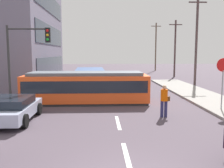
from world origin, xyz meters
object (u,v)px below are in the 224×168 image
(parked_sedan_mid, at_px, (13,109))
(utility_pole_distant, at_px, (156,46))
(city_bus, at_px, (90,77))
(utility_pole_far, at_px, (175,47))
(stop_sign, at_px, (223,73))
(streetcar_tram, at_px, (86,87))
(traffic_light_mast, at_px, (25,51))
(utility_pole_mid, at_px, (196,40))
(pedestrian_crossing, at_px, (164,99))

(parked_sedan_mid, height_order, utility_pole_distant, utility_pole_distant)
(city_bus, relative_size, utility_pole_far, 0.70)
(city_bus, relative_size, stop_sign, 1.87)
(streetcar_tram, bearing_deg, utility_pole_far, 58.11)
(traffic_light_mast, height_order, utility_pole_mid, utility_pole_mid)
(utility_pole_mid, xyz_separation_m, utility_pole_distant, (0.60, 21.52, -0.06))
(pedestrian_crossing, bearing_deg, utility_pole_mid, 63.26)
(utility_pole_far, bearing_deg, streetcar_tram, -121.89)
(pedestrian_crossing, xyz_separation_m, traffic_light_mast, (-7.62, 2.35, 2.46))
(pedestrian_crossing, relative_size, traffic_light_mast, 0.34)
(traffic_light_mast, height_order, utility_pole_distant, utility_pole_distant)
(utility_pole_far, bearing_deg, utility_pole_mid, -93.73)
(stop_sign, height_order, utility_pole_mid, utility_pole_mid)
(city_bus, relative_size, pedestrian_crossing, 3.23)
(pedestrian_crossing, height_order, parked_sedan_mid, pedestrian_crossing)
(streetcar_tram, height_order, parked_sedan_mid, streetcar_tram)
(streetcar_tram, xyz_separation_m, utility_pole_far, (11.25, 18.09, 2.98))
(parked_sedan_mid, distance_m, stop_sign, 11.31)
(city_bus, xyz_separation_m, traffic_light_mast, (-3.38, -8.36, 2.35))
(stop_sign, bearing_deg, pedestrian_crossing, -163.18)
(parked_sedan_mid, bearing_deg, utility_pole_distant, 67.24)
(traffic_light_mast, distance_m, utility_pole_distant, 35.11)
(pedestrian_crossing, distance_m, utility_pole_far, 23.37)
(traffic_light_mast, distance_m, utility_pole_mid, 17.50)
(parked_sedan_mid, relative_size, utility_pole_distant, 0.47)
(stop_sign, distance_m, utility_pole_distant, 33.44)
(streetcar_tram, xyz_separation_m, stop_sign, (7.78, -2.91, 1.13))
(traffic_light_mast, relative_size, utility_pole_far, 0.63)
(utility_pole_mid, bearing_deg, traffic_light_mast, -143.50)
(streetcar_tram, relative_size, stop_sign, 2.82)
(traffic_light_mast, height_order, utility_pole_far, utility_pole_far)
(city_bus, bearing_deg, utility_pole_distant, 64.44)
(city_bus, height_order, traffic_light_mast, traffic_light_mast)
(utility_pole_mid, height_order, utility_pole_distant, utility_pole_mid)
(pedestrian_crossing, distance_m, utility_pole_distant, 35.15)
(pedestrian_crossing, xyz_separation_m, stop_sign, (3.55, 1.07, 1.25))
(utility_pole_far, bearing_deg, stop_sign, -99.39)
(pedestrian_crossing, height_order, traffic_light_mast, traffic_light_mast)
(city_bus, height_order, stop_sign, stop_sign)
(streetcar_tram, height_order, utility_pole_mid, utility_pole_mid)
(pedestrian_crossing, distance_m, stop_sign, 3.92)
(streetcar_tram, relative_size, utility_pole_distant, 0.93)
(parked_sedan_mid, bearing_deg, stop_sign, 7.84)
(pedestrian_crossing, relative_size, parked_sedan_mid, 0.40)
(stop_sign, relative_size, traffic_light_mast, 0.59)
(pedestrian_crossing, distance_m, parked_sedan_mid, 7.56)
(parked_sedan_mid, bearing_deg, pedestrian_crossing, 3.44)
(city_bus, distance_m, pedestrian_crossing, 11.52)
(pedestrian_crossing, xyz_separation_m, utility_pole_mid, (6.42, 12.73, 3.68))
(stop_sign, bearing_deg, traffic_light_mast, 173.47)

